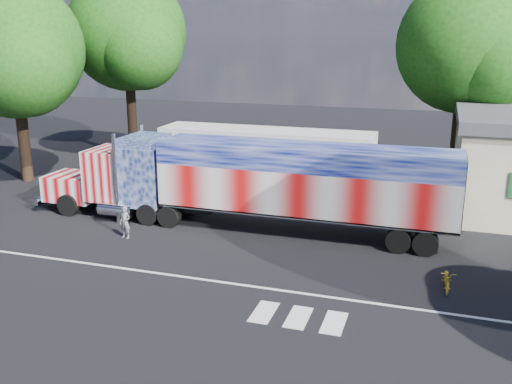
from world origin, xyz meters
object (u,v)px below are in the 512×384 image
(bicycle, at_px, (447,279))
(semi_truck, at_px, (251,181))
(coach_bus, at_px, (266,159))
(tree_nw_a, at_px, (128,32))
(tree_w_a, at_px, (15,50))
(woman, at_px, (125,222))
(tree_ne_a, at_px, (468,46))

(bicycle, bearing_deg, semi_truck, 151.26)
(coach_bus, relative_size, tree_nw_a, 0.94)
(tree_w_a, bearing_deg, tree_nw_a, 70.45)
(woman, bearing_deg, semi_truck, 39.93)
(coach_bus, xyz_separation_m, tree_w_a, (-14.99, -2.43, 6.21))
(coach_bus, height_order, bicycle, coach_bus)
(bicycle, xyz_separation_m, tree_ne_a, (0.53, 17.83, 7.92))
(semi_truck, xyz_separation_m, coach_bus, (-1.29, 6.60, -0.42))
(bicycle, height_order, tree_ne_a, tree_ne_a)
(semi_truck, height_order, tree_nw_a, tree_nw_a)
(tree_w_a, bearing_deg, coach_bus, 9.22)
(tree_nw_a, bearing_deg, tree_ne_a, 2.59)
(tree_nw_a, height_order, tree_w_a, tree_nw_a)
(coach_bus, distance_m, tree_nw_a, 15.21)
(bicycle, bearing_deg, coach_bus, 130.26)
(coach_bus, xyz_separation_m, tree_nw_a, (-12.05, 5.86, 7.20))
(tree_ne_a, height_order, tree_w_a, tree_ne_a)
(semi_truck, distance_m, coach_bus, 6.73)
(semi_truck, bearing_deg, tree_w_a, 165.66)
(coach_bus, bearing_deg, tree_nw_a, 154.06)
(woman, xyz_separation_m, tree_w_a, (-11.22, 7.30, 7.37))
(tree_ne_a, bearing_deg, tree_nw_a, -177.41)
(coach_bus, distance_m, woman, 10.50)
(coach_bus, height_order, tree_nw_a, tree_nw_a)
(bicycle, relative_size, tree_ne_a, 0.12)
(coach_bus, bearing_deg, bicycle, -46.66)
(woman, distance_m, bicycle, 14.14)
(tree_ne_a, height_order, tree_nw_a, tree_nw_a)
(tree_nw_a, bearing_deg, tree_w_a, -109.55)
(semi_truck, height_order, tree_w_a, tree_w_a)
(semi_truck, distance_m, woman, 6.15)
(tree_ne_a, xyz_separation_m, tree_w_a, (-25.84, -9.33, -0.20))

